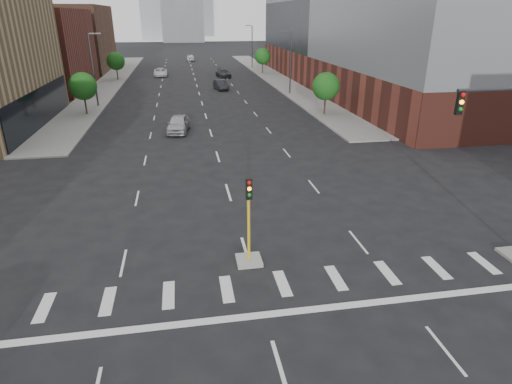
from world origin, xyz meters
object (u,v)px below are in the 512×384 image
object	(u,v)px
car_near_left	(178,124)
car_deep_right	(223,73)
car_mid_right	(221,85)
car_far_left	(161,72)
car_distant	(190,58)
median_traffic_signal	(249,245)

from	to	relation	value
car_near_left	car_deep_right	world-z (taller)	car_near_left
car_mid_right	car_near_left	bearing A→B (deg)	-113.07
car_far_left	car_distant	xyz separation A→B (m)	(6.70, 29.73, 0.06)
car_deep_right	car_distant	bearing A→B (deg)	89.65
car_near_left	car_deep_right	xyz separation A→B (m)	(8.73, 41.09, -0.10)
median_traffic_signal	car_near_left	size ratio (longest dim) A/B	0.88
car_mid_right	car_deep_right	distance (m)	15.14
median_traffic_signal	car_mid_right	world-z (taller)	median_traffic_signal
car_deep_right	car_far_left	bearing A→B (deg)	155.05
median_traffic_signal	car_near_left	bearing A→B (deg)	97.01
car_far_left	car_distant	size ratio (longest dim) A/B	1.14
car_far_left	median_traffic_signal	bearing A→B (deg)	-86.23
car_near_left	car_far_left	distance (m)	44.54
car_near_left	car_mid_right	bearing A→B (deg)	83.44
car_mid_right	car_distant	xyz separation A→B (m)	(-3.34, 48.09, 0.07)
median_traffic_signal	car_far_left	size ratio (longest dim) A/B	0.80
median_traffic_signal	car_far_left	world-z (taller)	median_traffic_signal
median_traffic_signal	car_distant	distance (m)	100.17
car_far_left	car_near_left	bearing A→B (deg)	-87.29
car_near_left	car_deep_right	size ratio (longest dim) A/B	0.96
median_traffic_signal	car_deep_right	xyz separation A→B (m)	(5.53, 67.10, -0.22)
car_deep_right	car_distant	world-z (taller)	car_distant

